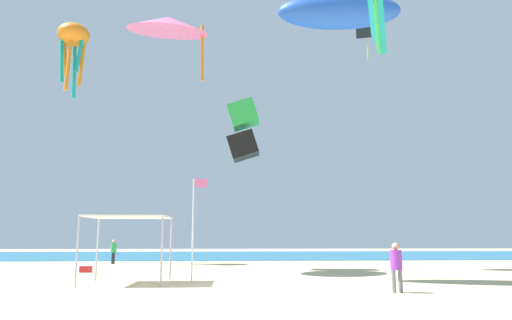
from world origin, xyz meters
TOP-DOWN VIEW (x-y plane):
  - ground at (0.00, 0.00)m, footprint 110.00×110.00m
  - ocean_strip at (0.00, 29.71)m, footprint 110.00×23.23m
  - canopy_tent at (-4.28, 1.07)m, footprint 3.06×2.61m
  - person_near_tent at (-8.08, 14.51)m, footprint 0.38×0.39m
  - person_leftmost at (5.05, -2.33)m, footprint 0.40×0.37m
  - banner_flag at (-1.77, 1.63)m, footprint 0.61×0.06m
  - cooler_box at (-7.59, 7.05)m, footprint 0.57×0.37m
  - kite_parafoil_teal at (6.28, 2.24)m, footprint 2.05×4.74m
  - kite_diamond_black at (12.52, 23.91)m, footprint 2.49×2.49m
  - kite_delta_pink at (-3.86, 6.94)m, footprint 5.32×5.37m
  - kite_octopus_orange at (-11.90, 15.26)m, footprint 3.06×3.06m
  - kite_inflatable_blue at (6.22, 9.00)m, footprint 7.69×2.97m
  - kite_box_green at (0.37, 9.18)m, footprint 1.98×1.66m

SIDE VIEW (x-z plane):
  - ground at x=0.00m, z-range -0.10..0.00m
  - ocean_strip at x=0.00m, z-range 0.00..0.03m
  - cooler_box at x=-7.59m, z-range 0.00..0.35m
  - person_leftmost at x=5.05m, z-range 0.14..1.71m
  - person_near_tent at x=-8.08m, z-range 0.14..1.73m
  - canopy_tent at x=-4.28m, z-range 1.13..3.69m
  - banner_flag at x=-1.77m, z-range 0.39..4.50m
  - kite_box_green at x=0.37m, z-range 6.10..9.74m
  - kite_parafoil_teal at x=6.28m, z-range 10.59..13.53m
  - kite_delta_pink at x=-3.86m, z-range 11.30..15.41m
  - kite_inflatable_blue at x=6.22m, z-range 14.11..16.86m
  - kite_octopus_orange at x=-11.90m, z-range 13.40..18.73m
  - kite_diamond_black at x=12.52m, z-range 19.52..22.34m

